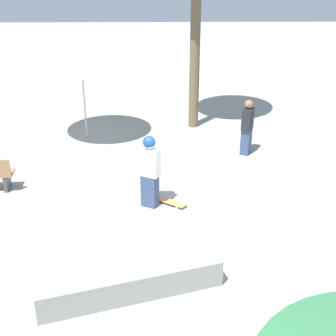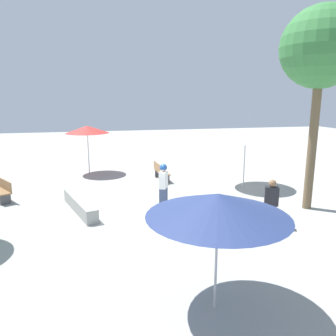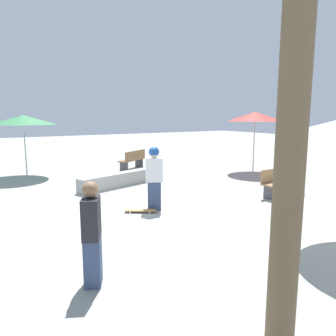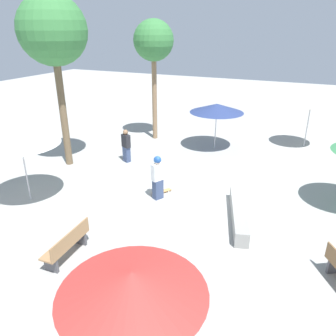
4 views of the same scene
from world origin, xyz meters
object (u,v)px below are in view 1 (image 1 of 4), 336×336
Objects in this scene: concrete_ledge at (132,285)px; shade_umbrella_white at (81,61)px; skateboard at (170,202)px; bystander_watching at (247,127)px; skater_main at (150,169)px.

shade_umbrella_white reaches higher than concrete_ledge.
skateboard is at bearing 120.26° from shade_umbrella_white.
shade_umbrella_white is 5.05m from bystander_watching.
skateboard is 0.25× the size of concrete_ledge.
skater_main is at bearing 115.33° from shade_umbrella_white.
skateboard is 3.17m from concrete_ledge.
bystander_watching is (-4.62, 1.32, -1.55)m from shade_umbrella_white.
shade_umbrella_white is at bearing 154.31° from skateboard.
shade_umbrella_white is at bearing 142.32° from skater_main.
skater_main reaches higher than concrete_ledge.
skater_main is at bearing -139.46° from skateboard.
bystander_watching is at bearing 86.52° from skateboard.
skateboard is 3.66m from bystander_watching.
concrete_ledge is at bearing 103.53° from shade_umbrella_white.
skateboard is 0.29× the size of shade_umbrella_white.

